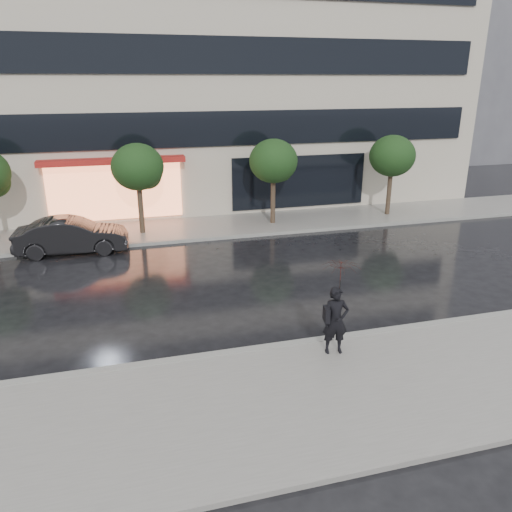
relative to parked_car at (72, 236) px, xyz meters
name	(u,v)px	position (x,y,z in m)	size (l,w,h in m)	color
ground	(276,330)	(5.78, -8.30, -0.70)	(120.00, 120.00, 0.00)	black
sidewalk_near	(322,397)	(5.78, -11.55, -0.64)	(60.00, 4.50, 0.12)	slate
sidewalk_far	(209,227)	(5.78, 1.95, -0.64)	(60.00, 3.50, 0.12)	slate
curb_near	(288,346)	(5.78, -9.30, -0.63)	(60.00, 0.25, 0.14)	gray
curb_far	(216,238)	(5.78, 0.20, -0.63)	(60.00, 0.25, 0.14)	gray
office_building	(178,30)	(5.78, 9.67, 8.30)	(30.00, 12.76, 18.00)	#B3A897
bg_building_right	(467,60)	(31.78, 19.70, 7.30)	(12.00, 12.00, 16.00)	#4C4C54
tree_mid_west	(139,169)	(2.84, 1.73, 2.22)	(2.20, 2.20, 3.99)	#33261C
tree_mid_east	(274,163)	(8.84, 1.73, 2.22)	(2.20, 2.20, 3.99)	#33261C
tree_far_east	(393,157)	(14.84, 1.73, 2.22)	(2.20, 2.20, 3.99)	#33261C
parked_car	(72,236)	(0.00, 0.00, 0.00)	(1.49, 4.26, 1.40)	black
pedestrian_with_umbrella	(339,294)	(6.78, -9.97, 0.98)	(1.07, 1.09, 2.40)	black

